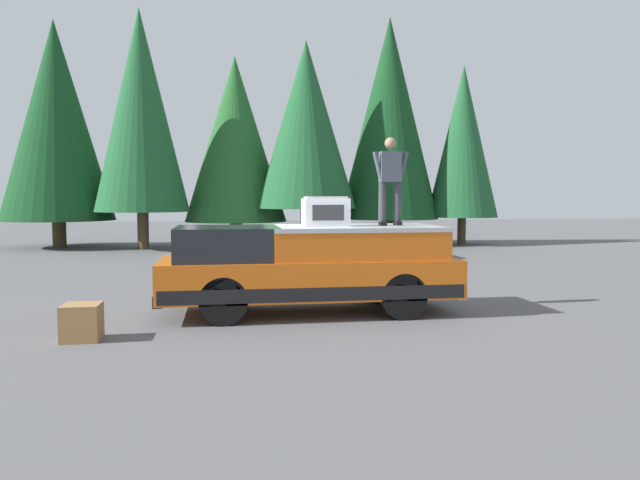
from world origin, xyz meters
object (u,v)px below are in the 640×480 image
parked_car_navy (379,242)px  wooden_crate (82,322)px  pickup_truck (309,267)px  person_on_truck_bed (390,179)px  compressor_unit (325,211)px

parked_car_navy → wooden_crate: size_ratio=7.32×
pickup_truck → wooden_crate: size_ratio=9.89×
person_on_truck_bed → parked_car_navy: bearing=-13.4°
pickup_truck → compressor_unit: (0.01, -0.32, 1.05)m
compressor_unit → pickup_truck: bearing=91.1°
pickup_truck → person_on_truck_bed: size_ratio=3.28×
pickup_truck → person_on_truck_bed: bearing=-86.0°
wooden_crate → parked_car_navy: bearing=-33.7°
person_on_truck_bed → compressor_unit: bearing=94.8°
pickup_truck → wooden_crate: (-1.64, 3.75, -0.59)m
parked_car_navy → wooden_crate: bearing=146.3°
person_on_truck_bed → wooden_crate: (-1.75, 5.35, -2.27)m
compressor_unit → person_on_truck_bed: bearing=-85.2°
compressor_unit → person_on_truck_bed: size_ratio=0.50×
pickup_truck → wooden_crate: 4.13m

